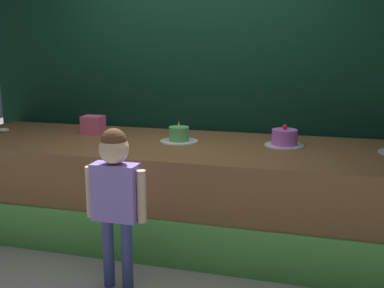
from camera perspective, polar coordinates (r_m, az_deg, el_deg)
The scene contains 8 objects.
ground_plane at distance 3.56m, azimuth -5.12°, elevation -14.82°, with size 12.00×12.00×0.00m, color gray.
stage_platform at distance 3.98m, azimuth -1.92°, elevation -5.63°, with size 4.20×1.32×0.81m.
curtain_backdrop at distance 4.51m, azimuth 0.93°, elevation 10.57°, with size 4.58×0.08×2.99m, color black.
child_figure at distance 3.02m, azimuth -9.60°, elevation -5.34°, with size 0.43×0.20×1.10m.
pink_box at distance 4.39m, azimuth -12.30°, elevation 2.37°, with size 0.19×0.16×0.17m, color #E75987.
donut at distance 4.77m, azimuth -22.57°, elevation 1.62°, with size 0.10×0.10×0.03m, color beige.
cake_left at distance 3.93m, azimuth -1.66°, elevation 1.09°, with size 0.33×0.33×0.18m.
cake_center at distance 3.84m, azimuth 11.52°, elevation 0.71°, with size 0.33×0.33×0.18m.
Camera 1 is at (1.16, -2.97, 1.60)m, focal length 42.51 mm.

